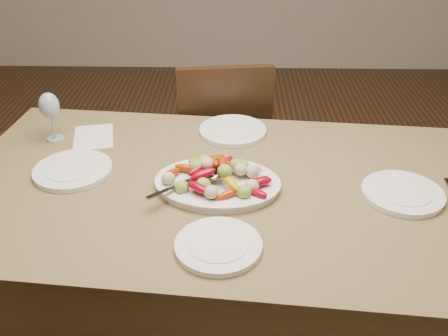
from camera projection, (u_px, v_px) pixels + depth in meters
name	position (u px, v px, depth m)	size (l,w,h in m)	color
floor	(273.00, 292.00, 2.29)	(6.00, 6.00, 0.00)	#372110
dining_table	(224.00, 268.00, 1.87)	(1.84, 1.04, 0.76)	brown
chair_far	(221.00, 145.00, 2.51)	(0.42, 0.42, 0.95)	black
serving_platter	(218.00, 185.00, 1.65)	(0.40, 0.30, 0.02)	white
roasted_vegetables	(217.00, 170.00, 1.62)	(0.33, 0.22, 0.09)	maroon
serving_spoon	(196.00, 180.00, 1.60)	(0.28, 0.06, 0.03)	#9EA0A8
plate_left	(73.00, 170.00, 1.73)	(0.27, 0.27, 0.02)	white
plate_right	(403.00, 193.00, 1.61)	(0.26, 0.26, 0.02)	white
plate_far	(233.00, 131.00, 1.99)	(0.27, 0.27, 0.02)	white
plate_near	(218.00, 246.00, 1.39)	(0.24, 0.24, 0.02)	white
wine_glass	(51.00, 115.00, 1.90)	(0.08, 0.08, 0.20)	#8C99A5
menu_card	(94.00, 137.00, 1.97)	(0.15, 0.21, 0.00)	silver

